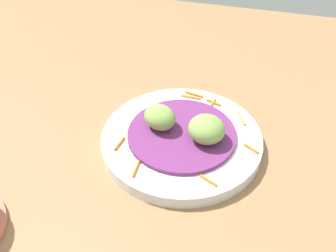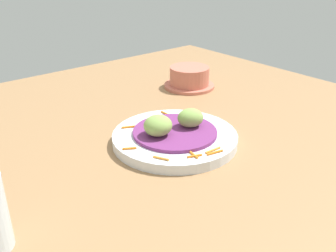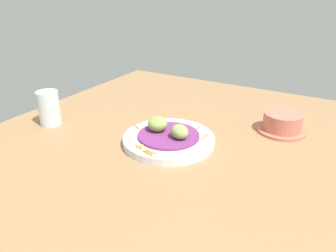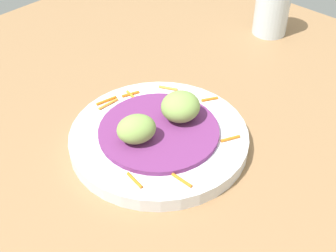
% 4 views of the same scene
% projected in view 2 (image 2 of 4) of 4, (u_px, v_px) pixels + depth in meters
% --- Properties ---
extents(table_surface, '(1.10, 1.10, 0.02)m').
position_uv_depth(table_surface, '(175.00, 135.00, 0.81)').
color(table_surface, '#936D47').
rests_on(table_surface, ground).
extents(main_plate, '(0.24, 0.24, 0.02)m').
position_uv_depth(main_plate, '(175.00, 138.00, 0.75)').
color(main_plate, silver).
rests_on(main_plate, table_surface).
extents(cabbage_bed, '(0.16, 0.16, 0.01)m').
position_uv_depth(cabbage_bed, '(175.00, 132.00, 0.74)').
color(cabbage_bed, '#702D6B').
rests_on(cabbage_bed, main_plate).
extents(carrot_garnish, '(0.21, 0.21, 0.00)m').
position_uv_depth(carrot_garnish, '(179.00, 140.00, 0.71)').
color(carrot_garnish, orange).
rests_on(carrot_garnish, main_plate).
extents(guac_scoop_left, '(0.06, 0.07, 0.04)m').
position_uv_depth(guac_scoop_left, '(191.00, 118.00, 0.75)').
color(guac_scoop_left, '#84A851').
rests_on(guac_scoop_left, cabbage_bed).
extents(guac_scoop_center, '(0.06, 0.06, 0.04)m').
position_uv_depth(guac_scoop_center, '(158.00, 125.00, 0.72)').
color(guac_scoop_center, '#84A851').
rests_on(guac_scoop_center, cabbage_bed).
extents(terracotta_bowl, '(0.14, 0.14, 0.06)m').
position_uv_depth(terracotta_bowl, '(189.00, 78.00, 1.04)').
color(terracotta_bowl, '#C66B56').
rests_on(terracotta_bowl, table_surface).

